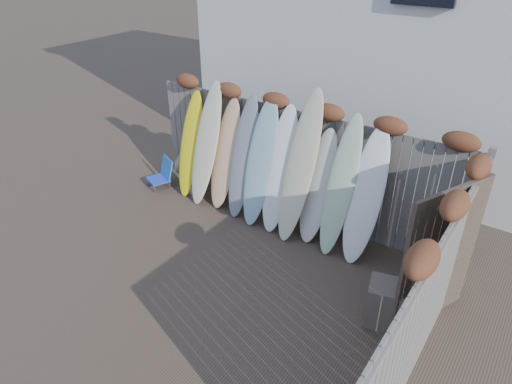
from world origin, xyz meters
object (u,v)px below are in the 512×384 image
Objects in this scene: beach_chair at (162,174)px; surfboard_0 at (190,145)px; wooden_crate at (388,304)px; lattice_panel at (439,257)px.

surfboard_0 is at bearing 17.64° from beach_chair.
wooden_crate is 0.91m from lattice_panel.
beach_chair is 1.00m from surfboard_0.
lattice_panel is at bearing -12.59° from surfboard_0.
wooden_crate is 4.74m from surfboard_0.
beach_chair is 0.29× the size of surfboard_0.
wooden_crate is 0.30× the size of surfboard_0.
lattice_panel is 0.97× the size of surfboard_0.
wooden_crate is at bearing -110.85° from lattice_panel.
beach_chair is 0.29× the size of lattice_panel.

